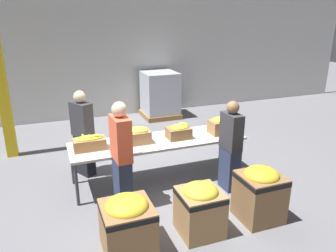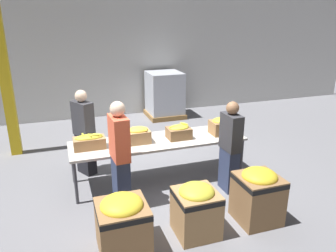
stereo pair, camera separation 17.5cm
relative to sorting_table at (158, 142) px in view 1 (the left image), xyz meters
The scene contains 14 objects.
ground_plane 0.70m from the sorting_table, ahead, with size 30.00×30.00×0.00m, color slate.
wall_back 4.39m from the sorting_table, 90.00° to the left, with size 16.00×0.08×4.00m.
sorting_table is the anchor object (origin of this frame).
banana_box_0 1.16m from the sorting_table, behind, with size 0.50×0.27×0.25m.
banana_box_1 0.40m from the sorting_table, behind, with size 0.38×0.30×0.28m.
banana_box_2 0.39m from the sorting_table, ahead, with size 0.40×0.31×0.26m.
banana_box_3 1.19m from the sorting_table, ahead, with size 0.41×0.31×0.31m.
volunteer_0 1.00m from the sorting_table, 141.79° to the right, with size 0.25×0.45×1.64m.
volunteer_1 1.21m from the sorting_table, 35.99° to the right, with size 0.21×0.41×1.51m.
volunteer_2 1.36m from the sorting_table, 150.35° to the left, with size 0.38×0.47×1.56m.
donation_bin_0 1.90m from the sorting_table, 120.79° to the right, with size 0.61×0.61×0.74m.
donation_bin_1 1.65m from the sorting_table, 89.65° to the right, with size 0.55×0.55×0.72m.
donation_bin_2 1.89m from the sorting_table, 59.78° to the right, with size 0.57×0.57×0.79m.
pallet_stack_0 3.78m from the sorting_table, 70.19° to the left, with size 1.00×1.00×1.27m.
Camera 1 is at (-1.70, -4.93, 2.78)m, focal length 35.00 mm.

